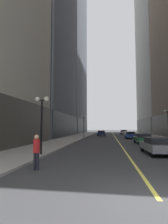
{
  "coord_description": "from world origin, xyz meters",
  "views": [
    {
      "loc": [
        -1.47,
        -5.76,
        2.14
      ],
      "look_at": [
        -5.43,
        24.48,
        4.64
      ],
      "focal_mm": 29.54,
      "sensor_mm": 36.0,
      "label": 1
    }
  ],
  "objects_px": {
    "car_blue": "(130,135)",
    "car_silver": "(124,132)",
    "car_grey": "(158,145)",
    "street_lamp_left_near": "(42,112)",
    "pedestrian_in_red_jacket": "(36,149)",
    "street_lamp_right_mid": "(168,119)",
    "car_green": "(142,138)",
    "street_lamp_left_far": "(84,122)",
    "car_navy": "(101,133)"
  },
  "relations": [
    {
      "from": "car_navy",
      "to": "pedestrian_in_red_jacket",
      "type": "bearing_deg",
      "value": -93.16
    },
    {
      "from": "car_grey",
      "to": "car_silver",
      "type": "distance_m",
      "value": 40.44
    },
    {
      "from": "car_navy",
      "to": "street_lamp_left_near",
      "type": "xyz_separation_m",
      "value": [
        -3.31,
        -31.7,
        2.54
      ]
    },
    {
      "from": "car_navy",
      "to": "street_lamp_left_far",
      "type": "distance_m",
      "value": 8.56
    },
    {
      "from": "pedestrian_in_red_jacket",
      "to": "street_lamp_right_mid",
      "type": "bearing_deg",
      "value": 55.12
    },
    {
      "from": "street_lamp_left_near",
      "to": "street_lamp_right_mid",
      "type": "distance_m",
      "value": 17.72
    },
    {
      "from": "car_silver",
      "to": "pedestrian_in_red_jacket",
      "type": "xyz_separation_m",
      "value": [
        -8.13,
        -46.76,
        0.31
      ]
    },
    {
      "from": "pedestrian_in_red_jacket",
      "to": "street_lamp_left_far",
      "type": "height_order",
      "value": "street_lamp_left_far"
    },
    {
      "from": "car_navy",
      "to": "car_silver",
      "type": "distance_m",
      "value": 12.47
    },
    {
      "from": "car_green",
      "to": "pedestrian_in_red_jacket",
      "type": "xyz_separation_m",
      "value": [
        -7.99,
        -15.69,
        0.31
      ]
    },
    {
      "from": "car_silver",
      "to": "car_navy",
      "type": "bearing_deg",
      "value": -119.53
    },
    {
      "from": "car_blue",
      "to": "car_navy",
      "type": "xyz_separation_m",
      "value": [
        -5.63,
        9.46,
        0.0
      ]
    },
    {
      "from": "car_blue",
      "to": "street_lamp_right_mid",
      "type": "distance_m",
      "value": 10.99
    },
    {
      "from": "car_navy",
      "to": "street_lamp_left_far",
      "type": "xyz_separation_m",
      "value": [
        -3.31,
        -7.48,
        2.54
      ]
    },
    {
      "from": "car_green",
      "to": "street_lamp_left_far",
      "type": "relative_size",
      "value": 1.07
    },
    {
      "from": "car_navy",
      "to": "car_silver",
      "type": "height_order",
      "value": "same"
    },
    {
      "from": "street_lamp_left_near",
      "to": "street_lamp_right_mid",
      "type": "relative_size",
      "value": 1.0
    },
    {
      "from": "car_navy",
      "to": "street_lamp_right_mid",
      "type": "height_order",
      "value": "street_lamp_right_mid"
    },
    {
      "from": "car_green",
      "to": "street_lamp_right_mid",
      "type": "distance_m",
      "value": 4.38
    },
    {
      "from": "street_lamp_left_near",
      "to": "street_lamp_left_far",
      "type": "bearing_deg",
      "value": 90.0
    },
    {
      "from": "car_grey",
      "to": "street_lamp_right_mid",
      "type": "bearing_deg",
      "value": 68.48
    },
    {
      "from": "car_silver",
      "to": "street_lamp_right_mid",
      "type": "bearing_deg",
      "value": -83.7
    },
    {
      "from": "car_blue",
      "to": "car_silver",
      "type": "bearing_deg",
      "value": 88.55
    },
    {
      "from": "pedestrian_in_red_jacket",
      "to": "street_lamp_left_near",
      "type": "bearing_deg",
      "value": 107.48
    },
    {
      "from": "car_grey",
      "to": "street_lamp_left_near",
      "type": "bearing_deg",
      "value": -166.46
    },
    {
      "from": "car_grey",
      "to": "car_navy",
      "type": "relative_size",
      "value": 1.1
    },
    {
      "from": "street_lamp_left_far",
      "to": "car_green",
      "type": "bearing_deg",
      "value": -53.82
    },
    {
      "from": "car_green",
      "to": "car_navy",
      "type": "height_order",
      "value": "same"
    },
    {
      "from": "car_grey",
      "to": "car_green",
      "type": "xyz_separation_m",
      "value": [
        0.51,
        9.37,
        -0.0
      ]
    },
    {
      "from": "car_green",
      "to": "pedestrian_in_red_jacket",
      "type": "distance_m",
      "value": 17.61
    },
    {
      "from": "street_lamp_left_near",
      "to": "street_lamp_left_far",
      "type": "xyz_separation_m",
      "value": [
        0.0,
        24.22,
        0.0
      ]
    },
    {
      "from": "car_blue",
      "to": "car_navy",
      "type": "distance_m",
      "value": 11.01
    },
    {
      "from": "pedestrian_in_red_jacket",
      "to": "street_lamp_left_far",
      "type": "relative_size",
      "value": 0.4
    },
    {
      "from": "street_lamp_left_near",
      "to": "car_navy",
      "type": "bearing_deg",
      "value": 84.04
    },
    {
      "from": "car_grey",
      "to": "car_blue",
      "type": "distance_m",
      "value": 20.11
    },
    {
      "from": "car_navy",
      "to": "street_lamp_left_near",
      "type": "relative_size",
      "value": 0.93
    },
    {
      "from": "car_green",
      "to": "street_lamp_right_mid",
      "type": "bearing_deg",
      "value": 12.45
    },
    {
      "from": "car_grey",
      "to": "street_lamp_left_near",
      "type": "xyz_separation_m",
      "value": [
        -8.8,
        -2.12,
        2.54
      ]
    },
    {
      "from": "car_silver",
      "to": "car_green",
      "type": "bearing_deg",
      "value": -90.27
    },
    {
      "from": "car_grey",
      "to": "car_silver",
      "type": "height_order",
      "value": "same"
    },
    {
      "from": "car_grey",
      "to": "street_lamp_left_far",
      "type": "xyz_separation_m",
      "value": [
        -8.8,
        22.1,
        2.54
      ]
    },
    {
      "from": "car_green",
      "to": "car_blue",
      "type": "bearing_deg",
      "value": 91.97
    },
    {
      "from": "car_blue",
      "to": "street_lamp_left_far",
      "type": "relative_size",
      "value": 1.0
    },
    {
      "from": "car_grey",
      "to": "street_lamp_right_mid",
      "type": "relative_size",
      "value": 1.02
    },
    {
      "from": "car_green",
      "to": "street_lamp_left_near",
      "type": "xyz_separation_m",
      "value": [
        -9.31,
        -11.49,
        2.54
      ]
    },
    {
      "from": "car_grey",
      "to": "car_green",
      "type": "bearing_deg",
      "value": 86.89
    },
    {
      "from": "car_blue",
      "to": "pedestrian_in_red_jacket",
      "type": "relative_size",
      "value": 2.51
    },
    {
      "from": "car_grey",
      "to": "street_lamp_right_mid",
      "type": "height_order",
      "value": "street_lamp_right_mid"
    },
    {
      "from": "car_green",
      "to": "car_blue",
      "type": "distance_m",
      "value": 10.75
    },
    {
      "from": "car_grey",
      "to": "street_lamp_left_far",
      "type": "height_order",
      "value": "street_lamp_left_far"
    }
  ]
}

